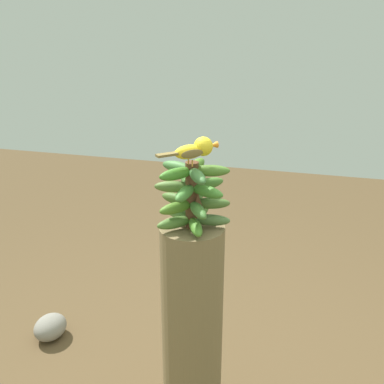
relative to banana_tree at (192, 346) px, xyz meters
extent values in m
cylinder|color=olive|center=(0.00, 0.00, 0.00)|extent=(0.24, 0.24, 1.06)
cylinder|color=brown|center=(0.00, 0.00, 0.65)|extent=(0.05, 0.05, 0.24)
ellipsoid|color=#4C732D|center=(-0.07, 0.01, 0.56)|extent=(0.14, 0.06, 0.04)
ellipsoid|color=#497434|center=(-0.03, -0.06, 0.56)|extent=(0.10, 0.14, 0.04)
ellipsoid|color=#4D752F|center=(0.05, -0.05, 0.56)|extent=(0.12, 0.13, 0.04)
ellipsoid|color=#467F27|center=(0.06, 0.03, 0.56)|extent=(0.14, 0.10, 0.04)
ellipsoid|color=#4B6B37|center=(-0.01, 0.07, 0.56)|extent=(0.06, 0.14, 0.04)
ellipsoid|color=#4A7932|center=(-0.07, 0.00, 0.62)|extent=(0.14, 0.05, 0.04)
ellipsoid|color=#476B2A|center=(-0.02, -0.06, 0.62)|extent=(0.09, 0.14, 0.04)
ellipsoid|color=#4D7B25|center=(0.05, -0.04, 0.62)|extent=(0.13, 0.12, 0.04)
ellipsoid|color=#3F6F2E|center=(0.05, 0.04, 0.62)|extent=(0.14, 0.11, 0.04)
ellipsoid|color=#496C2D|center=(-0.02, 0.06, 0.62)|extent=(0.07, 0.14, 0.04)
ellipsoid|color=#447F35|center=(0.06, -0.01, 0.68)|extent=(0.14, 0.06, 0.04)
ellipsoid|color=#417B2B|center=(0.03, 0.06, 0.68)|extent=(0.09, 0.14, 0.04)
ellipsoid|color=#44762C|center=(-0.05, 0.04, 0.68)|extent=(0.13, 0.12, 0.04)
ellipsoid|color=#457831|center=(-0.06, -0.03, 0.68)|extent=(0.14, 0.10, 0.04)
ellipsoid|color=#507130|center=(0.01, -0.06, 0.68)|extent=(0.07, 0.14, 0.04)
ellipsoid|color=#4B772A|center=(-0.01, 0.06, 0.74)|extent=(0.07, 0.14, 0.04)
ellipsoid|color=#457423|center=(-0.06, 0.00, 0.74)|extent=(0.14, 0.05, 0.04)
ellipsoid|color=#407237|center=(-0.02, -0.06, 0.74)|extent=(0.09, 0.14, 0.04)
ellipsoid|color=#3E7F26|center=(0.05, -0.04, 0.74)|extent=(0.13, 0.12, 0.04)
ellipsoid|color=#3D6E36|center=(0.05, 0.03, 0.74)|extent=(0.14, 0.11, 0.04)
cone|color=brown|center=(0.02, 0.03, 0.64)|extent=(0.04, 0.04, 0.06)
cylinder|color=#C68933|center=(0.05, 0.01, 0.78)|extent=(0.01, 0.01, 0.02)
cylinder|color=#C68933|center=(0.03, -0.01, 0.78)|extent=(0.00, 0.01, 0.02)
ellipsoid|color=yellow|center=(0.04, 0.00, 0.82)|extent=(0.11, 0.11, 0.05)
ellipsoid|color=brown|center=(0.06, 0.02, 0.82)|extent=(0.06, 0.06, 0.03)
ellipsoid|color=brown|center=(0.02, -0.02, 0.82)|extent=(0.06, 0.06, 0.03)
cube|color=brown|center=(0.09, -0.06, 0.82)|extent=(0.07, 0.07, 0.01)
sphere|color=yellow|center=(0.00, 0.04, 0.83)|extent=(0.06, 0.06, 0.06)
sphere|color=black|center=(-0.02, 0.03, 0.83)|extent=(0.01, 0.01, 0.01)
cone|color=orange|center=(-0.02, 0.07, 0.83)|extent=(0.04, 0.04, 0.02)
ellipsoid|color=gray|center=(-0.48, -0.99, -0.46)|extent=(0.22, 0.20, 0.14)
camera|label=1|loc=(1.42, 0.38, 1.22)|focal=42.31mm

